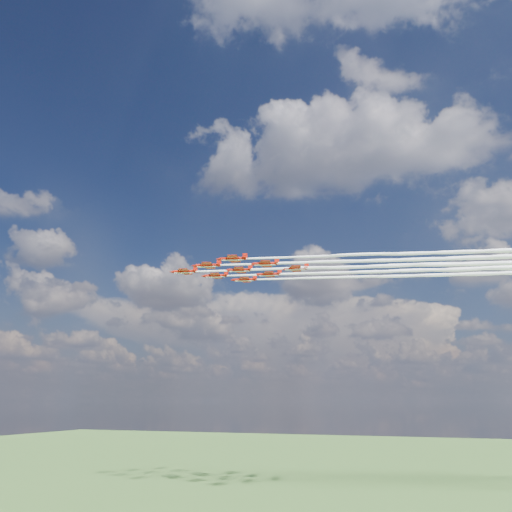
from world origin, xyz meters
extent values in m
plane|color=#2D511E|center=(0.00, 0.00, 0.00)|extent=(600.00, 600.00, 0.00)
cylinder|color=red|center=(-22.19, -3.30, 73.15)|extent=(7.66, 2.83, 1.05)
cone|color=red|center=(-26.83, -4.43, 73.15)|extent=(2.10, 1.47, 1.05)
cone|color=red|center=(-17.84, -2.23, 73.15)|extent=(1.62, 1.27, 0.95)
ellipsoid|color=black|center=(-24.05, -3.75, 73.58)|extent=(2.13, 1.31, 0.68)
cube|color=red|center=(-21.73, -3.18, 73.10)|extent=(5.05, 9.25, 0.13)
cube|color=red|center=(-18.49, -2.39, 73.15)|extent=(2.11, 3.65, 0.11)
cube|color=red|center=(-18.30, -2.35, 74.01)|extent=(1.51, 0.49, 1.72)
cube|color=white|center=(-22.19, -3.30, 72.67)|extent=(7.16, 2.53, 0.11)
cylinder|color=red|center=(-10.83, -8.10, 73.15)|extent=(7.66, 2.83, 1.05)
cone|color=red|center=(-15.47, -9.23, 73.15)|extent=(2.10, 1.47, 1.05)
cone|color=red|center=(-6.48, -7.03, 73.15)|extent=(1.62, 1.27, 0.95)
ellipsoid|color=black|center=(-12.69, -8.55, 73.58)|extent=(2.13, 1.31, 0.68)
cube|color=red|center=(-10.37, -7.98, 73.10)|extent=(5.05, 9.25, 0.13)
cube|color=red|center=(-7.13, -7.19, 73.15)|extent=(2.11, 3.65, 0.11)
cube|color=red|center=(-6.94, -7.15, 74.01)|extent=(1.51, 0.49, 1.72)
cube|color=white|center=(-10.83, -8.10, 72.67)|extent=(7.16, 2.53, 0.11)
cylinder|color=red|center=(-14.32, 6.20, 73.15)|extent=(7.66, 2.83, 1.05)
cone|color=red|center=(-18.96, 5.07, 73.15)|extent=(2.10, 1.47, 1.05)
cone|color=red|center=(-9.97, 7.26, 73.15)|extent=(1.62, 1.27, 0.95)
ellipsoid|color=black|center=(-16.18, 5.75, 73.58)|extent=(2.13, 1.31, 0.68)
cube|color=red|center=(-13.86, 6.31, 73.10)|extent=(5.05, 9.25, 0.13)
cube|color=red|center=(-10.61, 7.10, 73.15)|extent=(2.11, 3.65, 0.11)
cube|color=red|center=(-10.43, 7.15, 74.01)|extent=(1.51, 0.49, 1.72)
cube|color=white|center=(-14.32, 6.20, 72.67)|extent=(7.16, 2.53, 0.11)
cylinder|color=red|center=(0.53, -12.89, 73.15)|extent=(7.66, 2.83, 1.05)
cone|color=red|center=(-4.11, -14.03, 73.15)|extent=(2.10, 1.47, 1.05)
cone|color=red|center=(4.88, -11.83, 73.15)|extent=(1.62, 1.27, 0.95)
ellipsoid|color=black|center=(-1.33, -13.35, 73.58)|extent=(2.13, 1.31, 0.68)
cube|color=red|center=(0.99, -12.78, 73.10)|extent=(5.05, 9.25, 0.13)
cube|color=red|center=(4.24, -11.99, 73.15)|extent=(2.11, 3.65, 0.11)
cube|color=red|center=(4.42, -11.94, 74.01)|extent=(1.51, 0.49, 1.72)
cube|color=white|center=(0.53, -12.89, 72.67)|extent=(7.16, 2.53, 0.11)
cylinder|color=red|center=(-2.96, 1.40, 73.15)|extent=(7.66, 2.83, 1.05)
cone|color=red|center=(-7.59, 0.27, 73.15)|extent=(2.10, 1.47, 1.05)
cone|color=red|center=(1.40, 2.46, 73.15)|extent=(1.62, 1.27, 0.95)
ellipsoid|color=black|center=(-4.81, 0.95, 73.58)|extent=(2.13, 1.31, 0.68)
cube|color=red|center=(-2.50, 1.51, 73.10)|extent=(5.05, 9.25, 0.13)
cube|color=red|center=(0.75, 2.30, 73.15)|extent=(2.11, 3.65, 0.11)
cube|color=red|center=(0.93, 2.35, 74.01)|extent=(1.51, 0.49, 1.72)
cube|color=white|center=(-2.96, 1.40, 72.67)|extent=(7.16, 2.53, 0.11)
cylinder|color=red|center=(-6.45, 15.69, 73.15)|extent=(7.66, 2.83, 1.05)
cone|color=red|center=(-11.08, 14.56, 73.15)|extent=(2.10, 1.47, 1.05)
cone|color=red|center=(-2.09, 16.76, 73.15)|extent=(1.62, 1.27, 0.95)
ellipsoid|color=black|center=(-8.30, 15.24, 73.58)|extent=(2.13, 1.31, 0.68)
cube|color=red|center=(-5.99, 15.80, 73.10)|extent=(5.05, 9.25, 0.13)
cube|color=red|center=(-2.74, 16.60, 73.15)|extent=(2.11, 3.65, 0.11)
cube|color=red|center=(-2.56, 16.64, 74.01)|extent=(1.51, 0.49, 1.72)
cube|color=white|center=(-6.45, 15.69, 72.67)|extent=(7.16, 2.53, 0.11)
cylinder|color=red|center=(8.40, -3.40, 73.15)|extent=(7.66, 2.83, 1.05)
cone|color=red|center=(3.77, -4.53, 73.15)|extent=(2.10, 1.47, 1.05)
cone|color=red|center=(12.76, -2.34, 73.15)|extent=(1.62, 1.27, 0.95)
ellipsoid|color=black|center=(6.55, -3.85, 73.58)|extent=(2.13, 1.31, 0.68)
cube|color=red|center=(8.86, -3.29, 73.10)|extent=(5.05, 9.25, 0.13)
cube|color=red|center=(12.11, -2.50, 73.15)|extent=(2.11, 3.65, 0.11)
cube|color=red|center=(12.29, -2.45, 74.01)|extent=(1.51, 0.49, 1.72)
cube|color=white|center=(8.40, -3.40, 72.67)|extent=(7.16, 2.53, 0.11)
cylinder|color=red|center=(4.91, 10.89, 73.15)|extent=(7.66, 2.83, 1.05)
cone|color=red|center=(0.28, 9.76, 73.15)|extent=(2.10, 1.47, 1.05)
cone|color=red|center=(9.27, 11.96, 73.15)|extent=(1.62, 1.27, 0.95)
ellipsoid|color=black|center=(3.06, 10.44, 73.58)|extent=(2.13, 1.31, 0.68)
cube|color=red|center=(5.38, 11.01, 73.10)|extent=(5.05, 9.25, 0.13)
cube|color=red|center=(8.62, 11.80, 73.15)|extent=(2.11, 3.65, 0.11)
cube|color=red|center=(8.80, 11.84, 74.01)|extent=(1.51, 0.49, 1.72)
cube|color=white|center=(4.91, 10.89, 72.67)|extent=(7.16, 2.53, 0.11)
cylinder|color=red|center=(16.27, 6.09, 73.15)|extent=(7.66, 2.83, 1.05)
cone|color=red|center=(11.64, 4.96, 73.15)|extent=(2.10, 1.47, 1.05)
cone|color=red|center=(20.63, 7.16, 73.15)|extent=(1.62, 1.27, 0.95)
ellipsoid|color=black|center=(14.42, 5.64, 73.58)|extent=(2.13, 1.31, 0.68)
cube|color=red|center=(16.74, 6.21, 73.10)|extent=(5.05, 9.25, 0.13)
cube|color=red|center=(19.98, 7.00, 73.15)|extent=(2.11, 3.65, 0.11)
cube|color=red|center=(20.17, 7.04, 74.01)|extent=(1.51, 0.49, 1.72)
cube|color=white|center=(16.27, 6.09, 72.67)|extent=(7.16, 2.53, 0.11)
camera|label=1|loc=(60.94, -156.92, 28.59)|focal=35.00mm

